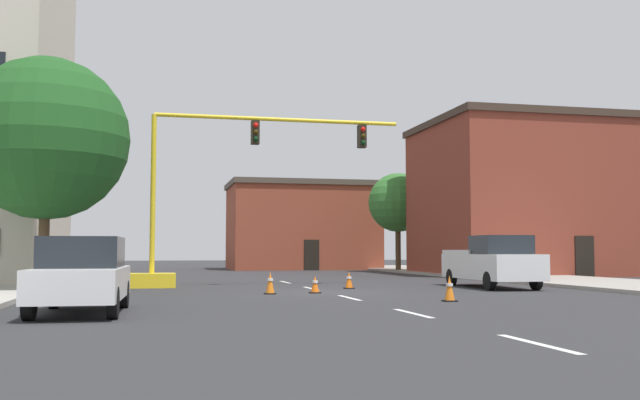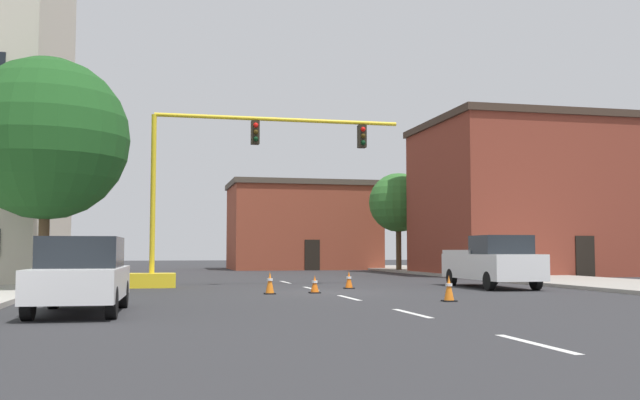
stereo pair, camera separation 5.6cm
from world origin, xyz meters
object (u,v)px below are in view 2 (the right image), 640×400
object	(u,v)px
tree_right_far	(398,203)
traffic_cone_roadside_d	(449,289)
sedan_white_near_left	(81,274)
pickup_truck_white	(492,262)
traffic_cone_roadside_b	(315,285)
tree_left_near	(46,139)
traffic_cone_roadside_c	(270,283)
traffic_signal_gantry	(192,227)
traffic_cone_roadside_a	(349,280)

from	to	relation	value
tree_right_far	traffic_cone_roadside_d	distance (m)	28.38
tree_right_far	sedan_white_near_left	size ratio (longest dim) A/B	1.45
pickup_truck_white	sedan_white_near_left	size ratio (longest dim) A/B	1.20
sedan_white_near_left	traffic_cone_roadside_b	xyz separation A→B (m)	(6.86, 6.43, -0.60)
pickup_truck_white	tree_left_near	bearing A→B (deg)	177.73
traffic_cone_roadside_d	sedan_white_near_left	bearing A→B (deg)	-169.80
tree_right_far	traffic_cone_roadside_c	world-z (taller)	tree_right_far
traffic_signal_gantry	tree_right_far	xyz separation A→B (m)	(14.49, 17.28, 2.27)
sedan_white_near_left	traffic_cone_roadside_d	size ratio (longest dim) A/B	6.22
traffic_signal_gantry	traffic_cone_roadside_d	distance (m)	11.92
tree_right_far	traffic_cone_roadside_b	distance (m)	25.05
traffic_signal_gantry	traffic_cone_roadside_b	size ratio (longest dim) A/B	18.37
traffic_signal_gantry	tree_left_near	bearing A→B (deg)	-154.73
pickup_truck_white	traffic_cone_roadside_a	xyz separation A→B (m)	(-5.52, 0.59, -0.66)
tree_left_near	sedan_white_near_left	bearing A→B (deg)	-76.77
tree_right_far	pickup_truck_white	world-z (taller)	tree_right_far
pickup_truck_white	sedan_white_near_left	distance (m)	16.51
traffic_cone_roadside_c	traffic_signal_gantry	bearing A→B (deg)	114.02
pickup_truck_white	traffic_cone_roadside_c	bearing A→B (deg)	-166.65
traffic_cone_roadside_b	traffic_cone_roadside_d	xyz separation A→B (m)	(2.83, -4.69, 0.07)
traffic_signal_gantry	traffic_cone_roadside_d	size ratio (longest dim) A/B	14.81
traffic_signal_gantry	traffic_cone_roadside_a	size ratio (longest dim) A/B	16.86
pickup_truck_white	traffic_cone_roadside_b	distance (m)	7.66
traffic_cone_roadside_a	traffic_cone_roadside_c	world-z (taller)	traffic_cone_roadside_c
sedan_white_near_left	traffic_cone_roadside_c	distance (m)	8.20
sedan_white_near_left	traffic_cone_roadside_b	world-z (taller)	sedan_white_near_left
sedan_white_near_left	traffic_cone_roadside_a	distance (m)	12.50
traffic_signal_gantry	pickup_truck_white	world-z (taller)	traffic_signal_gantry
tree_right_far	traffic_cone_roadside_a	distance (m)	22.04
traffic_signal_gantry	tree_left_near	xyz separation A→B (m)	(-5.12, -2.41, 2.95)
tree_left_near	traffic_cone_roadside_d	distance (m)	14.71
traffic_signal_gantry	sedan_white_near_left	size ratio (longest dim) A/B	2.38
tree_right_far	traffic_cone_roadside_c	distance (m)	25.91
tree_left_near	tree_right_far	xyz separation A→B (m)	(19.60, 19.70, -0.68)
traffic_cone_roadside_b	traffic_cone_roadside_c	size ratio (longest dim) A/B	0.80
pickup_truck_white	traffic_cone_roadside_d	size ratio (longest dim) A/B	7.46
traffic_cone_roadside_a	traffic_cone_roadside_b	size ratio (longest dim) A/B	1.09
sedan_white_near_left	traffic_cone_roadside_a	world-z (taller)	sedan_white_near_left
traffic_cone_roadside_d	traffic_cone_roadside_c	bearing A→B (deg)	134.31
pickup_truck_white	traffic_cone_roadside_d	world-z (taller)	pickup_truck_white
traffic_cone_roadside_b	tree_right_far	bearing A→B (deg)	64.48
tree_right_far	traffic_cone_roadside_b	bearing A→B (deg)	-115.52
pickup_truck_white	sedan_white_near_left	xyz separation A→B (m)	(-14.25, -8.35, -0.09)
traffic_cone_roadside_a	traffic_cone_roadside_d	world-z (taller)	traffic_cone_roadside_d
traffic_cone_roadside_b	traffic_cone_roadside_c	world-z (taller)	traffic_cone_roadside_c
traffic_signal_gantry	tree_left_near	world-z (taller)	tree_left_near
tree_left_near	tree_right_far	bearing A→B (deg)	45.14
pickup_truck_white	traffic_cone_roadside_b	world-z (taller)	pickup_truck_white
traffic_signal_gantry	traffic_cone_roadside_d	world-z (taller)	traffic_signal_gantry
tree_right_far	sedan_white_near_left	xyz separation A→B (m)	(-17.49, -28.70, -3.73)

